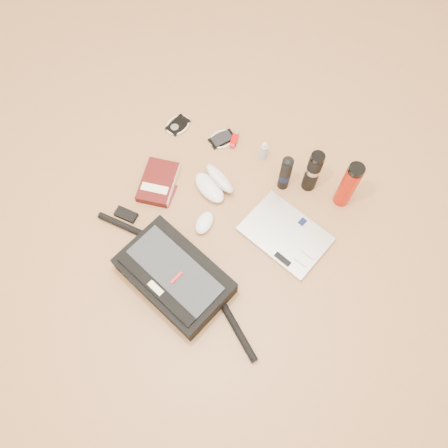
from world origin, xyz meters
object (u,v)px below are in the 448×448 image
object	(u,v)px
book	(158,182)
thermos_black	(313,171)
messenger_bag	(174,276)
laptop	(285,235)
thermos_red	(348,185)

from	to	relation	value
book	thermos_black	xyz separation A→B (m)	(0.55, 0.37, 0.10)
messenger_bag	laptop	xyz separation A→B (m)	(0.26, 0.42, -0.04)
laptop	book	distance (m)	0.60
laptop	thermos_red	bearing A→B (deg)	75.55
messenger_bag	thermos_black	world-z (taller)	thermos_black
messenger_bag	book	world-z (taller)	messenger_bag
book	thermos_black	size ratio (longest dim) A/B	1.06
messenger_bag	laptop	world-z (taller)	messenger_bag
laptop	book	world-z (taller)	book
messenger_bag	thermos_black	size ratio (longest dim) A/B	3.71
laptop	book	size ratio (longest dim) A/B	1.47
messenger_bag	thermos_red	world-z (taller)	thermos_red
messenger_bag	laptop	size ratio (longest dim) A/B	2.38
messenger_bag	laptop	bearing A→B (deg)	65.90
laptop	thermos_red	world-z (taller)	thermos_red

